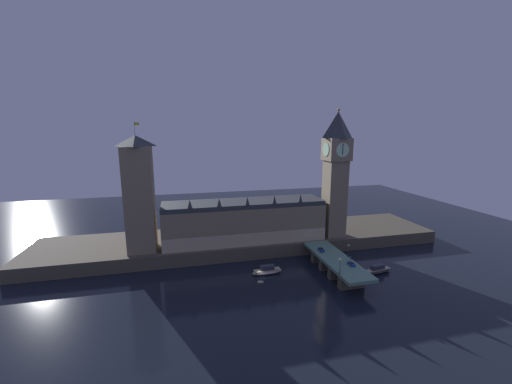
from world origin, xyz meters
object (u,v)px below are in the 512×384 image
object	(u,v)px
victoria_tower	(139,194)
car_southbound_lead	(351,264)
clock_tower	(336,170)
boat_upstream	(267,271)
street_lamp_mid	(349,249)
street_lamp_near	(340,264)
pedestrian_near_rail	(340,271)
boat_downstream	(377,270)
car_northbound_lead	(321,250)
pedestrian_mid_walk	(351,258)

from	to	relation	value
victoria_tower	car_southbound_lead	xyz separation A→B (m)	(89.77, -41.47, -26.76)
clock_tower	boat_upstream	size ratio (longest dim) A/B	4.84
car_southbound_lead	street_lamp_mid	world-z (taller)	street_lamp_mid
car_southbound_lead	street_lamp_near	size ratio (longest dim) A/B	0.63
pedestrian_near_rail	street_lamp_near	bearing A→B (deg)	-126.93
clock_tower	boat_downstream	bearing A→B (deg)	-83.37
clock_tower	car_southbound_lead	size ratio (longest dim) A/B	16.54
boat_downstream	boat_upstream	bearing A→B (deg)	166.98
victoria_tower	street_lamp_near	world-z (taller)	victoria_tower
street_lamp_near	car_northbound_lead	bearing A→B (deg)	82.37
pedestrian_near_rail	boat_upstream	world-z (taller)	pedestrian_near_rail
clock_tower	pedestrian_mid_walk	distance (m)	50.21
victoria_tower	boat_upstream	distance (m)	70.40
pedestrian_near_rail	car_southbound_lead	bearing A→B (deg)	34.09
car_southbound_lead	boat_downstream	xyz separation A→B (m)	(15.92, 3.67, -6.50)
pedestrian_near_rail	street_lamp_mid	xyz separation A→B (m)	(11.83, 14.19, 2.98)
car_northbound_lead	pedestrian_mid_walk	size ratio (longest dim) A/B	2.57
pedestrian_mid_walk	street_lamp_mid	world-z (taller)	street_lamp_mid
pedestrian_near_rail	boat_upstream	bearing A→B (deg)	140.09
boat_upstream	victoria_tower	bearing A→B (deg)	154.87
pedestrian_near_rail	boat_downstream	distance (m)	27.11
clock_tower	pedestrian_mid_walk	xyz separation A→B (m)	(-8.82, -34.61, -35.29)
victoria_tower	street_lamp_near	bearing A→B (deg)	-30.61
pedestrian_mid_walk	boat_upstream	distance (m)	38.26
victoria_tower	car_northbound_lead	distance (m)	91.26
car_northbound_lead	car_southbound_lead	distance (m)	18.88
boat_upstream	street_lamp_mid	bearing A→B (deg)	-10.36
pedestrian_near_rail	boat_upstream	size ratio (longest dim) A/B	0.12
pedestrian_near_rail	car_northbound_lead	bearing A→B (deg)	83.15
victoria_tower	clock_tower	bearing A→B (deg)	-0.74
victoria_tower	boat_downstream	size ratio (longest dim) A/B	4.12
clock_tower	street_lamp_mid	size ratio (longest dim) A/B	11.22
car_southbound_lead	pedestrian_near_rail	distance (m)	10.35
clock_tower	car_northbound_lead	bearing A→B (deg)	-128.12
pedestrian_near_rail	pedestrian_mid_walk	size ratio (longest dim) A/B	1.06
car_northbound_lead	victoria_tower	bearing A→B (deg)	164.39
victoria_tower	pedestrian_mid_walk	size ratio (longest dim) A/B	38.88
victoria_tower	pedestrian_mid_walk	bearing A→B (deg)	-21.19
pedestrian_mid_walk	car_southbound_lead	bearing A→B (deg)	-117.23
victoria_tower	street_lamp_mid	world-z (taller)	victoria_tower
street_lamp_near	boat_upstream	size ratio (longest dim) A/B	0.47
clock_tower	pedestrian_mid_walk	world-z (taller)	clock_tower
car_northbound_lead	car_southbound_lead	xyz separation A→B (m)	(5.72, -17.99, -0.06)
car_northbound_lead	boat_upstream	bearing A→B (deg)	-174.12
car_northbound_lead	car_southbound_lead	bearing A→B (deg)	-72.38
street_lamp_near	boat_downstream	world-z (taller)	street_lamp_near
clock_tower	street_lamp_near	world-z (taller)	clock_tower
boat_upstream	car_northbound_lead	bearing A→B (deg)	5.88
clock_tower	street_lamp_near	distance (m)	60.08
clock_tower	street_lamp_mid	bearing A→B (deg)	-104.85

